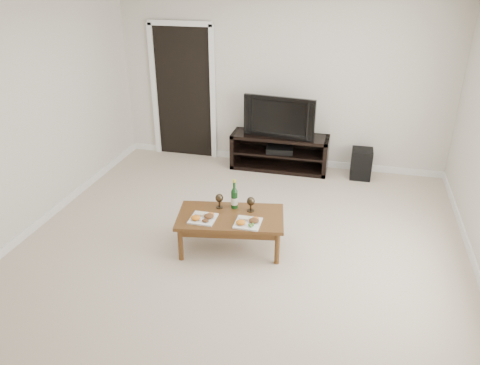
% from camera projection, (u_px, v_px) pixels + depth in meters
% --- Properties ---
extents(floor, '(5.50, 5.50, 0.00)m').
position_uv_depth(floor, '(236.00, 258.00, 5.11)').
color(floor, beige).
rests_on(floor, ground).
extents(back_wall, '(5.00, 0.04, 2.60)m').
position_uv_depth(back_wall, '(281.00, 81.00, 6.97)').
color(back_wall, beige).
rests_on(back_wall, ground).
extents(ceiling, '(5.00, 5.50, 0.04)m').
position_uv_depth(ceiling, '(234.00, 2.00, 3.98)').
color(ceiling, white).
rests_on(ceiling, back_wall).
extents(doorway, '(0.90, 0.02, 2.05)m').
position_uv_depth(doorway, '(184.00, 94.00, 7.40)').
color(doorway, black).
rests_on(doorway, ground).
extents(media_console, '(1.47, 0.45, 0.55)m').
position_uv_depth(media_console, '(279.00, 152.00, 7.16)').
color(media_console, black).
rests_on(media_console, ground).
extents(television, '(1.08, 0.26, 0.62)m').
position_uv_depth(television, '(281.00, 115.00, 6.91)').
color(television, black).
rests_on(television, media_console).
extents(av_receiver, '(0.43, 0.34, 0.08)m').
position_uv_depth(av_receiver, '(280.00, 149.00, 7.13)').
color(av_receiver, black).
rests_on(av_receiver, media_console).
extents(subwoofer, '(0.30, 0.30, 0.45)m').
position_uv_depth(subwoofer, '(361.00, 164.00, 6.89)').
color(subwoofer, black).
rests_on(subwoofer, ground).
extents(coffee_table, '(1.25, 0.82, 0.42)m').
position_uv_depth(coffee_table, '(231.00, 232.00, 5.19)').
color(coffee_table, brown).
rests_on(coffee_table, ground).
extents(plate_left, '(0.27, 0.27, 0.07)m').
position_uv_depth(plate_left, '(203.00, 217.00, 5.01)').
color(plate_left, white).
rests_on(plate_left, coffee_table).
extents(plate_right, '(0.27, 0.27, 0.07)m').
position_uv_depth(plate_right, '(248.00, 221.00, 4.93)').
color(plate_right, white).
rests_on(plate_right, coffee_table).
extents(wine_bottle, '(0.07, 0.07, 0.35)m').
position_uv_depth(wine_bottle, '(234.00, 194.00, 5.19)').
color(wine_bottle, '#0F3713').
rests_on(wine_bottle, coffee_table).
extents(goblet_left, '(0.09, 0.09, 0.17)m').
position_uv_depth(goblet_left, '(219.00, 201.00, 5.23)').
color(goblet_left, '#33291B').
rests_on(goblet_left, coffee_table).
extents(goblet_right, '(0.09, 0.09, 0.17)m').
position_uv_depth(goblet_right, '(251.00, 204.00, 5.16)').
color(goblet_right, '#33291B').
rests_on(goblet_right, coffee_table).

